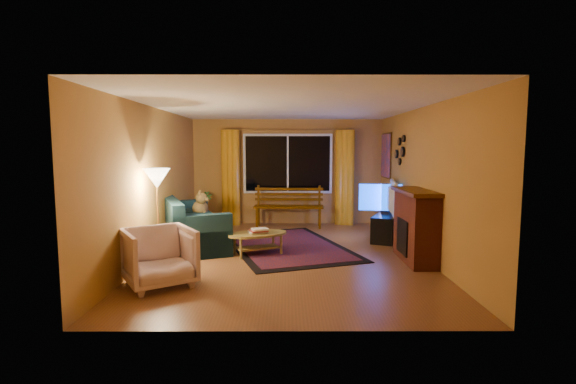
{
  "coord_description": "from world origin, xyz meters",
  "views": [
    {
      "loc": [
        -0.02,
        -6.98,
        1.82
      ],
      "look_at": [
        0.0,
        0.3,
        1.05
      ],
      "focal_mm": 26.0,
      "sensor_mm": 36.0,
      "label": 1
    }
  ],
  "objects_px": {
    "armchair": "(159,254)",
    "tv_console": "(387,226)",
    "coffee_table": "(258,244)",
    "bench": "(289,217)",
    "floor_lamp": "(158,218)",
    "sofa": "(192,221)"
  },
  "relations": [
    {
      "from": "armchair",
      "to": "tv_console",
      "type": "bearing_deg",
      "value": 5.09
    },
    {
      "from": "armchair",
      "to": "coffee_table",
      "type": "xyz_separation_m",
      "value": [
        1.19,
        1.63,
        -0.24
      ]
    },
    {
      "from": "armchair",
      "to": "coffee_table",
      "type": "height_order",
      "value": "armchair"
    },
    {
      "from": "bench",
      "to": "floor_lamp",
      "type": "xyz_separation_m",
      "value": [
        -2.02,
        -3.18,
        0.52
      ]
    },
    {
      "from": "coffee_table",
      "to": "tv_console",
      "type": "distance_m",
      "value": 2.78
    },
    {
      "from": "coffee_table",
      "to": "sofa",
      "type": "bearing_deg",
      "value": 151.54
    },
    {
      "from": "armchair",
      "to": "floor_lamp",
      "type": "relative_size",
      "value": 0.57
    },
    {
      "from": "bench",
      "to": "floor_lamp",
      "type": "distance_m",
      "value": 3.8
    },
    {
      "from": "bench",
      "to": "armchair",
      "type": "height_order",
      "value": "armchair"
    },
    {
      "from": "sofa",
      "to": "bench",
      "type": "bearing_deg",
      "value": 22.74
    },
    {
      "from": "bench",
      "to": "floor_lamp",
      "type": "height_order",
      "value": "floor_lamp"
    },
    {
      "from": "bench",
      "to": "tv_console",
      "type": "bearing_deg",
      "value": -30.57
    },
    {
      "from": "armchair",
      "to": "coffee_table",
      "type": "relative_size",
      "value": 0.83
    },
    {
      "from": "sofa",
      "to": "armchair",
      "type": "relative_size",
      "value": 2.64
    },
    {
      "from": "floor_lamp",
      "to": "armchair",
      "type": "bearing_deg",
      "value": -72.64
    },
    {
      "from": "armchair",
      "to": "coffee_table",
      "type": "distance_m",
      "value": 2.03
    },
    {
      "from": "armchair",
      "to": "floor_lamp",
      "type": "xyz_separation_m",
      "value": [
        -0.3,
        0.95,
        0.33
      ]
    },
    {
      "from": "floor_lamp",
      "to": "tv_console",
      "type": "relative_size",
      "value": 1.24
    },
    {
      "from": "sofa",
      "to": "tv_console",
      "type": "bearing_deg",
      "value": -14.2
    },
    {
      "from": "bench",
      "to": "tv_console",
      "type": "distance_m",
      "value": 2.34
    },
    {
      "from": "bench",
      "to": "sofa",
      "type": "distance_m",
      "value": 2.56
    },
    {
      "from": "tv_console",
      "to": "sofa",
      "type": "bearing_deg",
      "value": -149.09
    }
  ]
}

